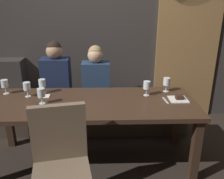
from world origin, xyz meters
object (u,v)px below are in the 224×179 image
at_px(wine_glass_near_right, 5,84).
at_px(wine_glass_near_left, 42,84).
at_px(wine_glass_end_right, 27,87).
at_px(banquette_bench, 94,115).
at_px(diner_redhead, 56,74).
at_px(dining_table, 91,109).
at_px(diner_bearded, 96,75).
at_px(chair_near_side, 61,159).
at_px(wine_glass_far_right, 41,93).
at_px(fork_on_table, 165,100).
at_px(wine_glass_center_front, 147,86).
at_px(wine_glass_end_left, 167,82).
at_px(dessert_plate, 179,99).

bearing_deg(wine_glass_near_right, wine_glass_near_left, 0.93).
relative_size(wine_glass_end_right, wine_glass_near_left, 1.00).
xyz_separation_m(banquette_bench, diner_redhead, (-0.48, -0.01, 0.60)).
bearing_deg(dining_table, diner_bearded, 87.43).
height_order(banquette_bench, diner_redhead, diner_redhead).
distance_m(chair_near_side, diner_redhead, 1.47).
height_order(chair_near_side, wine_glass_far_right, chair_near_side).
bearing_deg(diner_bearded, wine_glass_end_right, -141.77).
distance_m(chair_near_side, diner_bearded, 1.49).
height_order(chair_near_side, fork_on_table, chair_near_side).
relative_size(wine_glass_center_front, wine_glass_end_left, 1.00).
height_order(banquette_bench, wine_glass_far_right, wine_glass_far_right).
bearing_deg(dining_table, banquette_bench, 90.00).
height_order(banquette_bench, dessert_plate, dessert_plate).
bearing_deg(dining_table, chair_near_side, -105.61).
bearing_deg(wine_glass_far_right, banquette_bench, 56.27).
height_order(wine_glass_near_right, dessert_plate, wine_glass_near_right).
bearing_deg(wine_glass_far_right, dining_table, 4.12).
bearing_deg(wine_glass_near_right, banquette_bench, 24.83).
height_order(chair_near_side, wine_glass_end_right, chair_near_side).
bearing_deg(wine_glass_near_right, fork_on_table, -8.08).
height_order(diner_redhead, wine_glass_near_left, diner_redhead).
distance_m(wine_glass_end_right, wine_glass_near_right, 0.29).
bearing_deg(dining_table, wine_glass_end_left, 17.55).
bearing_deg(wine_glass_end_right, diner_redhead, 68.20).
bearing_deg(diner_bearded, wine_glass_near_right, -154.44).
relative_size(diner_bearded, wine_glass_near_left, 4.54).
distance_m(diner_redhead, wine_glass_end_left, 1.40).
xyz_separation_m(diner_bearded, wine_glass_near_right, (-1.00, -0.48, 0.05)).
height_order(chair_near_side, wine_glass_near_left, chair_near_side).
distance_m(wine_glass_end_left, fork_on_table, 0.30).
xyz_separation_m(diner_bearded, wine_glass_near_left, (-0.59, -0.47, 0.05)).
bearing_deg(banquette_bench, dining_table, -90.00).
xyz_separation_m(dining_table, chair_near_side, (-0.20, -0.72, -0.09)).
bearing_deg(chair_near_side, wine_glass_far_right, 112.85).
distance_m(diner_redhead, wine_glass_near_left, 0.44).
height_order(wine_glass_near_right, wine_glass_end_left, same).
relative_size(dining_table, wine_glass_near_right, 13.41).
bearing_deg(diner_bearded, banquette_bench, -136.92).
bearing_deg(fork_on_table, diner_bearded, 130.39).
relative_size(wine_glass_end_right, wine_glass_end_left, 1.00).
bearing_deg(wine_glass_far_right, wine_glass_near_left, 101.77).
bearing_deg(wine_glass_near_left, wine_glass_far_right, -78.23).
distance_m(chair_near_side, wine_glass_end_right, 1.05).
distance_m(dining_table, fork_on_table, 0.79).
bearing_deg(wine_glass_center_front, wine_glass_far_right, -170.21).
height_order(wine_glass_end_right, wine_glass_near_left, same).
xyz_separation_m(banquette_bench, fork_on_table, (0.79, -0.70, 0.51)).
height_order(wine_glass_center_front, wine_glass_far_right, same).
height_order(wine_glass_end_left, wine_glass_near_left, same).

